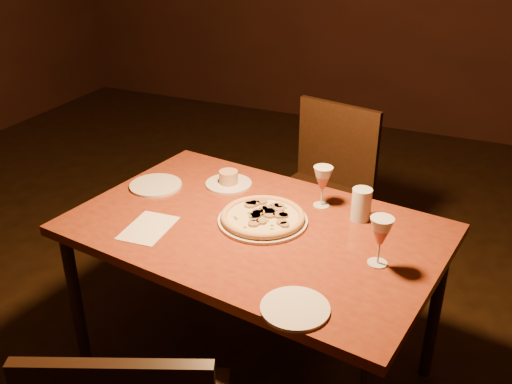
% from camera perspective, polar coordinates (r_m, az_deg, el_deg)
% --- Properties ---
extents(dining_table, '(1.47, 1.06, 0.73)m').
position_cam_1_polar(dining_table, '(2.17, -0.09, -4.83)').
color(dining_table, brown).
rests_on(dining_table, floor).
extents(chair_far, '(0.54, 0.54, 0.93)m').
position_cam_1_polar(chair_far, '(2.91, 6.62, 0.50)').
color(chair_far, black).
rests_on(chair_far, floor).
extents(pizza_plate, '(0.34, 0.34, 0.04)m').
position_cam_1_polar(pizza_plate, '(2.15, 0.68, -2.55)').
color(pizza_plate, silver).
rests_on(pizza_plate, dining_table).
extents(ramekin_saucer, '(0.20, 0.20, 0.06)m').
position_cam_1_polar(ramekin_saucer, '(2.44, -2.76, 1.17)').
color(ramekin_saucer, silver).
rests_on(ramekin_saucer, dining_table).
extents(wine_glass_far, '(0.08, 0.08, 0.17)m').
position_cam_1_polar(wine_glass_far, '(2.25, 6.65, 0.52)').
color(wine_glass_far, '#B1574A').
rests_on(wine_glass_far, dining_table).
extents(wine_glass_right, '(0.08, 0.08, 0.17)m').
position_cam_1_polar(wine_glass_right, '(1.92, 12.28, -4.84)').
color(wine_glass_right, '#B1574A').
rests_on(wine_glass_right, dining_table).
extents(water_tumbler, '(0.08, 0.08, 0.13)m').
position_cam_1_polar(water_tumbler, '(2.19, 10.49, -1.22)').
color(water_tumbler, silver).
rests_on(water_tumbler, dining_table).
extents(side_plate_left, '(0.22, 0.22, 0.01)m').
position_cam_1_polar(side_plate_left, '(2.46, -10.00, 0.66)').
color(side_plate_left, silver).
rests_on(side_plate_left, dining_table).
extents(side_plate_near, '(0.21, 0.21, 0.01)m').
position_cam_1_polar(side_plate_near, '(1.73, 3.93, -11.53)').
color(side_plate_near, silver).
rests_on(side_plate_near, dining_table).
extents(menu_card, '(0.17, 0.23, 0.00)m').
position_cam_1_polar(menu_card, '(2.16, -10.71, -3.55)').
color(menu_card, silver).
rests_on(menu_card, dining_table).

